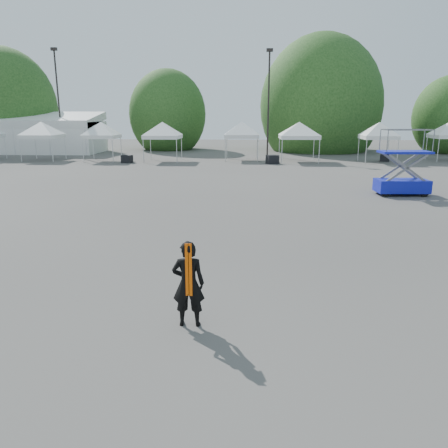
{
  "coord_description": "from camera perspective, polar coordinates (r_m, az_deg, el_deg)",
  "views": [
    {
      "loc": [
        0.97,
        -10.72,
        4.0
      ],
      "look_at": [
        0.43,
        -0.06,
        1.3
      ],
      "focal_mm": 35.0,
      "sensor_mm": 36.0,
      "label": 1
    }
  ],
  "objects": [
    {
      "name": "tent_c",
      "position": [
        39.96,
        -15.77,
        12.34
      ],
      "size": [
        3.9,
        3.9,
        3.88
      ],
      "color": "silver",
      "rests_on": "ground"
    },
    {
      "name": "marquee",
      "position": [
        51.2,
        -24.21,
        10.72
      ],
      "size": [
        15.0,
        6.25,
        4.23
      ],
      "color": "white",
      "rests_on": "ground"
    },
    {
      "name": "tent_g",
      "position": [
        39.47,
        19.65,
        12.04
      ],
      "size": [
        3.89,
        3.89,
        3.88
      ],
      "color": "silver",
      "rests_on": "ground"
    },
    {
      "name": "tree_far_w",
      "position": [
        55.69,
        -26.85,
        13.29
      ],
      "size": [
        4.8,
        4.8,
        7.3
      ],
      "color": "#382314",
      "rests_on": "ground"
    },
    {
      "name": "crate_west",
      "position": [
        37.83,
        -12.56,
        8.29
      ],
      "size": [
        0.95,
        0.82,
        0.64
      ],
      "primitive_type": "cube",
      "rotation": [
        0.0,
        0.0,
        -0.26
      ],
      "color": "black",
      "rests_on": "ground"
    },
    {
      "name": "scissor_lift",
      "position": [
        23.71,
        22.45,
        7.44
      ],
      "size": [
        2.58,
        1.38,
        3.26
      ],
      "rotation": [
        0.0,
        0.0,
        0.05
      ],
      "color": "#0D17B4",
      "rests_on": "ground"
    },
    {
      "name": "tent_f",
      "position": [
        38.37,
        9.82,
        12.6
      ],
      "size": [
        4.6,
        4.6,
        3.88
      ],
      "color": "silver",
      "rests_on": "ground"
    },
    {
      "name": "light_pole_west",
      "position": [
        48.61,
        -20.86,
        15.41
      ],
      "size": [
        0.6,
        0.25,
        10.3
      ],
      "color": "black",
      "rests_on": "ground"
    },
    {
      "name": "light_pole_east",
      "position": [
        42.79,
        5.84,
        16.17
      ],
      "size": [
        0.6,
        0.25,
        9.8
      ],
      "color": "black",
      "rests_on": "ground"
    },
    {
      "name": "tree_mid_w",
      "position": [
        51.5,
        -7.35,
        14.02
      ],
      "size": [
        4.16,
        4.16,
        6.33
      ],
      "color": "#382314",
      "rests_on": "ground"
    },
    {
      "name": "crate_mid",
      "position": [
        36.4,
        6.34,
        8.38
      ],
      "size": [
        1.11,
        0.99,
        0.71
      ],
      "primitive_type": "cube",
      "rotation": [
        0.0,
        0.0,
        0.37
      ],
      "color": "black",
      "rests_on": "ground"
    },
    {
      "name": "crate_east",
      "position": [
        40.42,
        20.27,
        8.09
      ],
      "size": [
        0.93,
        0.82,
        0.6
      ],
      "primitive_type": "cube",
      "rotation": [
        0.0,
        0.0,
        -0.33
      ],
      "color": "black",
      "rests_on": "ground"
    },
    {
      "name": "tent_e",
      "position": [
        39.19,
        2.36,
        12.82
      ],
      "size": [
        4.23,
        4.23,
        3.88
      ],
      "color": "silver",
      "rests_on": "ground"
    },
    {
      "name": "tent_b",
      "position": [
        42.06,
        -22.76,
        11.85
      ],
      "size": [
        4.19,
        4.19,
        3.88
      ],
      "color": "silver",
      "rests_on": "ground"
    },
    {
      "name": "tent_d",
      "position": [
        38.45,
        -8.06,
        12.67
      ],
      "size": [
        4.24,
        4.24,
        3.88
      ],
      "color": "silver",
      "rests_on": "ground"
    },
    {
      "name": "man",
      "position": [
        8.42,
        -4.68,
        -7.78
      ],
      "size": [
        0.64,
        0.43,
        1.71
      ],
      "rotation": [
        0.0,
        0.0,
        3.18
      ],
      "color": "black",
      "rests_on": "ground"
    },
    {
      "name": "ground",
      "position": [
        11.48,
        -2.16,
        -6.2
      ],
      "size": [
        120.0,
        120.0,
        0.0
      ],
      "primitive_type": "plane",
      "color": "#474442",
      "rests_on": "ground"
    },
    {
      "name": "tree_mid_e",
      "position": [
        50.37,
        12.49,
        14.84
      ],
      "size": [
        5.12,
        5.12,
        7.79
      ],
      "color": "#382314",
      "rests_on": "ground"
    }
  ]
}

